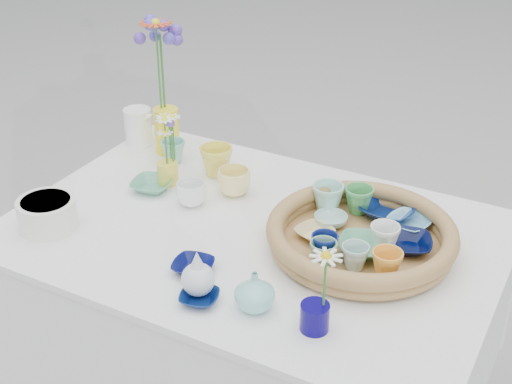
% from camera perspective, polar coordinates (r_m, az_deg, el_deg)
% --- Properties ---
extents(wicker_tray, '(0.47, 0.47, 0.08)m').
position_cam_1_polar(wicker_tray, '(1.78, 8.41, -3.54)').
color(wicker_tray, '#9F7A4A').
rests_on(wicker_tray, display_table).
extents(tray_ceramic_0, '(0.15, 0.15, 0.04)m').
position_cam_1_polar(tray_ceramic_0, '(1.91, 10.49, -1.43)').
color(tray_ceramic_0, '#071B4E').
rests_on(tray_ceramic_0, wicker_tray).
extents(tray_ceramic_1, '(0.16, 0.16, 0.03)m').
position_cam_1_polar(tray_ceramic_1, '(1.79, 11.95, -4.07)').
color(tray_ceramic_1, black).
rests_on(tray_ceramic_1, wicker_tray).
extents(tray_ceramic_2, '(0.08, 0.08, 0.07)m').
position_cam_1_polar(tray_ceramic_2, '(1.67, 10.41, -5.71)').
color(tray_ceramic_2, gold).
rests_on(tray_ceramic_2, wicker_tray).
extents(tray_ceramic_3, '(0.16, 0.16, 0.03)m').
position_cam_1_polar(tray_ceramic_3, '(1.76, 8.70, -4.37)').
color(tray_ceramic_3, '#4FA075').
rests_on(tray_ceramic_3, wicker_tray).
extents(tray_ceramic_4, '(0.07, 0.07, 0.06)m').
position_cam_1_polar(tray_ceramic_4, '(1.69, 5.40, -4.90)').
color(tray_ceramic_4, '#74AB88').
rests_on(tray_ceramic_4, wicker_tray).
extents(tray_ceramic_5, '(0.10, 0.10, 0.03)m').
position_cam_1_polar(tray_ceramic_5, '(1.85, 6.00, -2.25)').
color(tray_ceramic_5, '#A7D0C6').
rests_on(tray_ceramic_5, wicker_tray).
extents(tray_ceramic_6, '(0.11, 0.11, 0.08)m').
position_cam_1_polar(tray_ceramic_6, '(1.90, 5.76, -0.50)').
color(tray_ceramic_6, '#A1DDCE').
rests_on(tray_ceramic_6, wicker_tray).
extents(tray_ceramic_7, '(0.08, 0.08, 0.07)m').
position_cam_1_polar(tray_ceramic_7, '(1.76, 10.25, -3.64)').
color(tray_ceramic_7, white).
rests_on(tray_ceramic_7, wicker_tray).
extents(tray_ceramic_8, '(0.13, 0.13, 0.03)m').
position_cam_1_polar(tray_ceramic_8, '(1.88, 12.15, -2.44)').
color(tray_ceramic_8, '#76BEE1').
rests_on(tray_ceramic_8, wicker_tray).
extents(tray_ceramic_9, '(0.07, 0.07, 0.06)m').
position_cam_1_polar(tray_ceramic_9, '(1.72, 5.50, -4.33)').
color(tray_ceramic_9, navy).
rests_on(tray_ceramic_9, wicker_tray).
extents(tray_ceramic_10, '(0.12, 0.12, 0.02)m').
position_cam_1_polar(tray_ceramic_10, '(1.80, 4.72, -3.29)').
color(tray_ceramic_10, '#D8C47D').
rests_on(tray_ceramic_10, wicker_tray).
extents(tray_ceramic_11, '(0.09, 0.09, 0.06)m').
position_cam_1_polar(tray_ceramic_11, '(1.69, 7.93, -5.18)').
color(tray_ceramic_11, '#A4C9C2').
rests_on(tray_ceramic_11, wicker_tray).
extents(tray_ceramic_12, '(0.09, 0.09, 0.07)m').
position_cam_1_polar(tray_ceramic_12, '(1.91, 8.22, -0.64)').
color(tray_ceramic_12, '#4DA85A').
rests_on(tray_ceramic_12, wicker_tray).
extents(loose_ceramic_0, '(0.12, 0.12, 0.09)m').
position_cam_1_polar(loose_ceramic_0, '(2.11, -3.19, 2.49)').
color(loose_ceramic_0, '#ECDC4B').
rests_on(loose_ceramic_0, display_table).
extents(loose_ceramic_1, '(0.11, 0.11, 0.08)m').
position_cam_1_polar(loose_ceramic_1, '(2.01, -1.78, 0.81)').
color(loose_ceramic_1, '#FFEC8D').
rests_on(loose_ceramic_1, display_table).
extents(loose_ceramic_2, '(0.14, 0.14, 0.03)m').
position_cam_1_polar(loose_ceramic_2, '(2.07, -8.32, 0.54)').
color(loose_ceramic_2, '#529C7C').
rests_on(loose_ceramic_2, display_table).
extents(loose_ceramic_3, '(0.11, 0.11, 0.07)m').
position_cam_1_polar(loose_ceramic_3, '(1.97, -5.20, -0.13)').
color(loose_ceramic_3, white).
rests_on(loose_ceramic_3, display_table).
extents(loose_ceramic_4, '(0.11, 0.11, 0.02)m').
position_cam_1_polar(loose_ceramic_4, '(1.71, -5.05, -5.96)').
color(loose_ceramic_4, '#070D49').
rests_on(loose_ceramic_4, display_table).
extents(loose_ceramic_5, '(0.09, 0.09, 0.07)m').
position_cam_1_polar(loose_ceramic_5, '(2.21, -6.63, 3.26)').
color(loose_ceramic_5, '#75BDB0').
rests_on(loose_ceramic_5, display_table).
extents(loose_ceramic_6, '(0.11, 0.11, 0.02)m').
position_cam_1_polar(loose_ceramic_6, '(1.62, -4.55, -8.44)').
color(loose_ceramic_6, '#081A4E').
rests_on(loose_ceramic_6, display_table).
extents(fluted_bowl, '(0.17, 0.17, 0.08)m').
position_cam_1_polar(fluted_bowl, '(1.93, -16.34, -1.67)').
color(fluted_bowl, white).
rests_on(fluted_bowl, display_table).
extents(bud_vase_paleblue, '(0.09, 0.09, 0.12)m').
position_cam_1_polar(bud_vase_paleblue, '(1.61, -4.69, -6.39)').
color(bud_vase_paleblue, silver).
rests_on(bud_vase_paleblue, display_table).
extents(bud_vase_seafoam, '(0.11, 0.11, 0.09)m').
position_cam_1_polar(bud_vase_seafoam, '(1.57, -0.11, -7.92)').
color(bud_vase_seafoam, '#81CFC6').
rests_on(bud_vase_seafoam, display_table).
extents(bud_vase_cobalt, '(0.07, 0.07, 0.06)m').
position_cam_1_polar(bud_vase_cobalt, '(1.53, 4.71, -9.94)').
color(bud_vase_cobalt, '#0A0255').
rests_on(bud_vase_cobalt, display_table).
extents(single_daisy, '(0.10, 0.10, 0.14)m').
position_cam_1_polar(single_daisy, '(1.48, 5.53, -7.12)').
color(single_daisy, white).
rests_on(single_daisy, bud_vase_cobalt).
extents(tall_vase_yellow, '(0.09, 0.09, 0.15)m').
position_cam_1_polar(tall_vase_yellow, '(2.26, -7.16, 4.91)').
color(tall_vase_yellow, yellow).
rests_on(tall_vase_yellow, display_table).
extents(gerbera, '(0.11, 0.11, 0.29)m').
position_cam_1_polar(gerbera, '(2.19, -7.81, 9.88)').
color(gerbera, '#D64621').
rests_on(gerbera, tall_vase_yellow).
extents(hydrangea, '(0.10, 0.10, 0.32)m').
position_cam_1_polar(hydrangea, '(2.21, -7.50, 9.53)').
color(hydrangea, '#583AA9').
rests_on(hydrangea, tall_vase_yellow).
extents(white_pitcher, '(0.14, 0.12, 0.12)m').
position_cam_1_polar(white_pitcher, '(2.34, -9.41, 5.20)').
color(white_pitcher, white).
rests_on(white_pitcher, display_table).
extents(daisy_cup, '(0.07, 0.07, 0.07)m').
position_cam_1_polar(daisy_cup, '(2.09, -7.08, 1.53)').
color(daisy_cup, yellow).
rests_on(daisy_cup, display_table).
extents(daisy_posy, '(0.10, 0.10, 0.14)m').
position_cam_1_polar(daisy_posy, '(2.05, -6.98, 4.29)').
color(daisy_posy, white).
rests_on(daisy_posy, daisy_cup).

